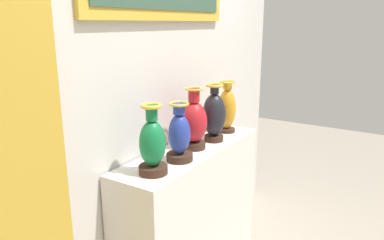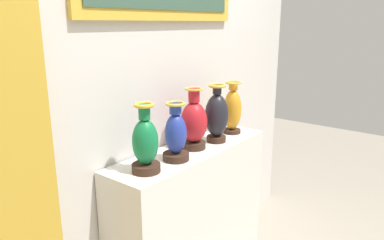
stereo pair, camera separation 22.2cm
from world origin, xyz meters
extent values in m
cube|color=silver|center=(0.00, 0.00, 0.49)|extent=(1.22, 0.34, 0.99)
cube|color=silver|center=(0.00, 0.23, 1.36)|extent=(3.10, 0.10, 2.73)
cube|color=gold|center=(-1.13, 0.11, 1.19)|extent=(0.50, 0.08, 2.38)
cylinder|color=#382319|center=(-0.44, -0.04, 1.01)|extent=(0.15, 0.15, 0.04)
ellipsoid|color=#14723D|center=(-0.44, -0.04, 1.15)|extent=(0.14, 0.14, 0.24)
cylinder|color=#14723D|center=(-0.44, -0.04, 1.31)|extent=(0.06, 0.06, 0.07)
torus|color=gold|center=(-0.44, -0.04, 1.35)|extent=(0.11, 0.11, 0.02)
cylinder|color=#382319|center=(-0.21, -0.05, 1.01)|extent=(0.15, 0.15, 0.04)
ellipsoid|color=#263899|center=(-0.21, -0.05, 1.14)|extent=(0.12, 0.12, 0.23)
cylinder|color=#263899|center=(-0.21, -0.05, 1.29)|extent=(0.07, 0.07, 0.06)
torus|color=gold|center=(-0.21, -0.05, 1.31)|extent=(0.11, 0.11, 0.02)
cylinder|color=#382319|center=(0.01, -0.01, 1.01)|extent=(0.14, 0.14, 0.04)
ellipsoid|color=red|center=(0.01, -0.01, 1.16)|extent=(0.16, 0.16, 0.25)
cylinder|color=red|center=(0.01, -0.01, 1.32)|extent=(0.07, 0.07, 0.08)
torus|color=gold|center=(0.01, -0.01, 1.36)|extent=(0.11, 0.11, 0.01)
cylinder|color=#382319|center=(0.21, -0.04, 1.00)|extent=(0.13, 0.13, 0.04)
ellipsoid|color=black|center=(0.21, -0.04, 1.16)|extent=(0.15, 0.15, 0.28)
cylinder|color=black|center=(0.21, -0.04, 1.33)|extent=(0.06, 0.06, 0.05)
torus|color=gold|center=(0.21, -0.04, 1.36)|extent=(0.11, 0.11, 0.02)
cylinder|color=#382319|center=(0.44, -0.02, 1.00)|extent=(0.12, 0.12, 0.03)
ellipsoid|color=orange|center=(0.44, -0.02, 1.15)|extent=(0.13, 0.13, 0.28)
cylinder|color=orange|center=(0.44, -0.02, 1.32)|extent=(0.06, 0.06, 0.05)
torus|color=gold|center=(0.44, -0.02, 1.35)|extent=(0.11, 0.11, 0.01)
camera|label=1|loc=(-1.82, -1.14, 1.74)|focal=34.16mm
camera|label=2|loc=(-1.69, -1.32, 1.74)|focal=34.16mm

